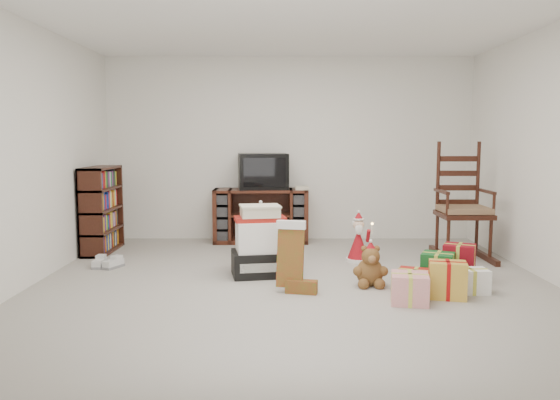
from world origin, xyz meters
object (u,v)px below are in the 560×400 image
(rocking_chair, at_px, (462,216))
(mrs_claus_figurine, at_px, (261,238))
(santa_figurine, at_px, (358,242))
(teddy_bear, at_px, (370,268))
(bookshelf, at_px, (102,211))
(crt_television, at_px, (263,171))
(gift_pile, at_px, (260,246))
(sneaker_pair, at_px, (106,263))
(red_suitcase, at_px, (261,248))
(tv_stand, at_px, (261,216))
(gift_cluster, at_px, (440,276))

(rocking_chair, height_order, mrs_claus_figurine, rocking_chair)
(mrs_claus_figurine, bearing_deg, santa_figurine, -3.68)
(rocking_chair, distance_m, teddy_bear, 1.85)
(bookshelf, distance_m, santa_figurine, 3.15)
(bookshelf, relative_size, crt_television, 1.51)
(gift_pile, distance_m, teddy_bear, 1.14)
(rocking_chair, relative_size, gift_pile, 2.00)
(santa_figurine, bearing_deg, gift_pile, -149.31)
(rocking_chair, relative_size, mrs_claus_figurine, 2.10)
(gift_pile, distance_m, sneaker_pair, 1.74)
(red_suitcase, relative_size, santa_figurine, 0.97)
(bookshelf, height_order, teddy_bear, bookshelf)
(gift_pile, relative_size, crt_television, 1.02)
(sneaker_pair, xyz_separation_m, crt_television, (1.66, 1.49, 0.91))
(gift_pile, relative_size, teddy_bear, 1.85)
(bookshelf, bearing_deg, tv_stand, 17.85)
(red_suitcase, distance_m, mrs_claus_figurine, 0.50)
(bookshelf, bearing_deg, red_suitcase, -26.03)
(gift_pile, bearing_deg, santa_figurine, 21.02)
(bookshelf, xyz_separation_m, teddy_bear, (3.05, -1.59, -0.34))
(teddy_bear, distance_m, santa_figurine, 1.05)
(red_suitcase, height_order, gift_cluster, red_suitcase)
(gift_pile, relative_size, red_suitcase, 1.27)
(gift_cluster, bearing_deg, tv_stand, 125.77)
(tv_stand, height_order, sneaker_pair, tv_stand)
(gift_cluster, bearing_deg, crt_television, 125.08)
(red_suitcase, relative_size, mrs_claus_figurine, 0.83)
(rocking_chair, height_order, gift_pile, rocking_chair)
(rocking_chair, xyz_separation_m, santa_figurine, (-1.25, -0.24, -0.26))
(rocking_chair, bearing_deg, tv_stand, 158.71)
(rocking_chair, distance_m, gift_cluster, 1.65)
(gift_cluster, bearing_deg, gift_pile, 160.96)
(mrs_claus_figurine, bearing_deg, rocking_chair, 4.10)
(rocking_chair, height_order, teddy_bear, rocking_chair)
(teddy_bear, distance_m, mrs_claus_figurine, 1.55)
(teddy_bear, bearing_deg, bookshelf, 152.45)
(gift_pile, relative_size, santa_figurine, 1.23)
(tv_stand, distance_m, red_suitcase, 1.60)
(gift_cluster, relative_size, crt_television, 1.66)
(gift_cluster, bearing_deg, sneaker_pair, 164.63)
(rocking_chair, bearing_deg, bookshelf, 175.90)
(gift_pile, relative_size, sneaker_pair, 2.24)
(red_suitcase, bearing_deg, gift_cluster, -2.49)
(red_suitcase, bearing_deg, crt_television, 113.79)
(sneaker_pair, xyz_separation_m, gift_cluster, (3.36, -0.92, 0.10))
(tv_stand, relative_size, rocking_chair, 0.89)
(gift_cluster, bearing_deg, santa_figurine, 115.26)
(bookshelf, distance_m, crt_television, 2.12)
(gift_pile, distance_m, santa_figurine, 1.28)
(gift_pile, xyz_separation_m, gift_cluster, (1.67, -0.58, -0.17))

